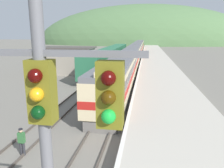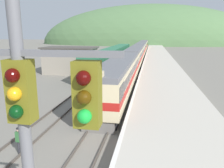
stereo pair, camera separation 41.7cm
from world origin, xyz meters
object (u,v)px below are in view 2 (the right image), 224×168
siding_train (113,57)px  track_worker (19,139)px  express_train_lead_car (120,76)px  carriage_second (135,56)px  signal_mast_main (25,137)px  carriage_fourth (144,45)px  carriage_third (141,49)px

siding_train → track_worker: size_ratio=23.24×
express_train_lead_car → track_worker: bearing=-105.0°
express_train_lead_car → carriage_second: size_ratio=0.94×
signal_mast_main → siding_train: bearing=97.9°
carriage_fourth → express_train_lead_car: bearing=-90.0°
express_train_lead_car → carriage_fourth: bearing=90.0°
express_train_lead_car → carriage_second: express_train_lead_car is taller
carriage_second → siding_train: siding_train is taller
carriage_second → signal_mast_main: signal_mast_main is taller
carriage_fourth → signal_mast_main: (1.41, -90.93, 2.89)m
carriage_second → siding_train: bearing=-151.0°
carriage_second → carriage_fourth: same height
track_worker → siding_train: bearing=91.1°
carriage_third → track_worker: size_ratio=14.08×
carriage_third → signal_mast_main: (1.41, -67.38, 2.89)m
carriage_third → signal_mast_main: bearing=-88.8°
signal_mast_main → track_worker: bearing=125.7°
carriage_third → carriage_fourth: same height
carriage_second → track_worker: bearing=-95.7°
siding_train → track_worker: bearing=-88.9°
express_train_lead_car → carriage_fourth: express_train_lead_car is taller
signal_mast_main → track_worker: (-5.08, 7.08, -4.10)m
express_train_lead_car → carriage_fourth: (0.00, 70.15, -0.01)m
carriage_second → siding_train: size_ratio=0.61×
carriage_fourth → siding_train: bearing=-95.0°
carriage_second → carriage_fourth: size_ratio=1.00×
carriage_fourth → carriage_second: bearing=-90.0°
carriage_second → track_worker: carriage_second is taller
carriage_second → track_worker: 36.96m
express_train_lead_car → carriage_second: bearing=90.0°
express_train_lead_car → carriage_fourth: 70.15m
carriage_third → carriage_fourth: 23.55m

